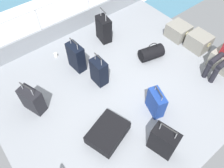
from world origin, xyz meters
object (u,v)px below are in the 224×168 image
suitcase_2 (104,29)px  suitcase_3 (99,72)px  suitcase_0 (156,103)px  duffel_bag (151,53)px  suitcase_5 (108,133)px  suitcase_1 (32,100)px  suitcase_6 (76,57)px  suitcase_4 (163,141)px  cargo_crate_0 (178,31)px  cargo_crate_1 (199,42)px  paper_cup (56,55)px

suitcase_2 → suitcase_3: (1.04, -0.92, -0.02)m
suitcase_0 → duffel_bag: (-1.08, 0.98, -0.10)m
suitcase_2 → suitcase_5: suitcase_2 is taller
suitcase_1 → duffel_bag: bearing=81.2°
suitcase_3 → suitcase_5: bearing=-30.0°
suitcase_3 → suitcase_5: size_ratio=0.91×
suitcase_1 → suitcase_6: size_ratio=0.92×
suitcase_4 → suitcase_6: 2.54m
suitcase_3 → duffel_bag: (0.19, 1.38, -0.14)m
cargo_crate_0 → suitcase_2: suitcase_2 is taller
suitcase_0 → suitcase_5: suitcase_0 is taller
suitcase_6 → suitcase_3: bearing=13.0°
suitcase_2 → cargo_crate_0: bearing=54.5°
suitcase_0 → suitcase_4: suitcase_4 is taller
cargo_crate_1 → suitcase_3: 2.60m
cargo_crate_1 → suitcase_6: bearing=-116.0°
suitcase_0 → suitcase_2: (-2.31, 0.52, 0.06)m
paper_cup → suitcase_3: bearing=16.3°
suitcase_4 → duffel_bag: (-1.71, 1.45, -0.14)m
cargo_crate_1 → paper_cup: 3.47m
suitcase_6 → duffel_bag: 1.74m
cargo_crate_1 → paper_cup: cargo_crate_1 is taller
suitcase_0 → suitcase_5: size_ratio=0.75×
paper_cup → suitcase_1: bearing=-45.6°
cargo_crate_0 → suitcase_1: suitcase_1 is taller
suitcase_2 → paper_cup: suitcase_2 is taller
cargo_crate_0 → suitcase_1: 3.88m
suitcase_0 → duffel_bag: 1.46m
suitcase_4 → duffel_bag: suitcase_4 is taller
cargo_crate_1 → suitcase_4: size_ratio=0.70×
suitcase_3 → suitcase_6: 0.66m
cargo_crate_0 → duffel_bag: duffel_bag is taller
cargo_crate_0 → suitcase_3: suitcase_3 is taller
suitcase_1 → suitcase_4: 2.53m
cargo_crate_1 → suitcase_4: bearing=-64.4°
suitcase_0 → paper_cup: bearing=-163.1°
cargo_crate_0 → suitcase_6: (-0.71, -2.61, 0.14)m
cargo_crate_0 → suitcase_6: 2.71m
suitcase_5 → suitcase_0: bearing=82.3°
suitcase_5 → suitcase_6: 1.85m
suitcase_4 → suitcase_5: size_ratio=0.92×
suitcase_1 → suitcase_2: bearing=108.9°
cargo_crate_1 → suitcase_3: bearing=-104.6°
duffel_bag → suitcase_2: bearing=-159.3°
cargo_crate_1 → cargo_crate_0: bearing=-174.5°
suitcase_3 → paper_cup: (-1.26, -0.37, -0.25)m
cargo_crate_1 → suitcase_1: 4.03m
cargo_crate_0 → paper_cup: 3.13m
cargo_crate_1 → suitcase_3: (-0.66, -2.52, 0.10)m
suitcase_1 → paper_cup: (-1.02, 1.04, -0.22)m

